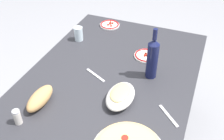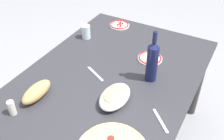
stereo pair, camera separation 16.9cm
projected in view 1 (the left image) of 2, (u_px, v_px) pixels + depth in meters
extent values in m
cube|color=#2D2D33|center=(112.00, 76.00, 1.72)|extent=(1.43, 1.03, 0.03)
cylinder|color=#33302D|center=(190.00, 76.00, 2.29)|extent=(0.07, 0.07, 0.69)
cylinder|color=#33302D|center=(93.00, 54.00, 2.56)|extent=(0.07, 0.07, 0.69)
cylinder|color=maroon|center=(125.00, 138.00, 1.27)|extent=(0.03, 0.03, 0.00)
ellipsoid|color=white|center=(120.00, 96.00, 1.50)|extent=(0.24, 0.15, 0.07)
ellipsoid|color=#AD2819|center=(120.00, 94.00, 1.49)|extent=(0.20, 0.12, 0.03)
ellipsoid|color=#EACC75|center=(121.00, 92.00, 1.48)|extent=(0.17, 0.10, 0.02)
cylinder|color=#141942|center=(152.00, 61.00, 1.62)|extent=(0.07, 0.07, 0.24)
cone|color=#141942|center=(154.00, 42.00, 1.54)|extent=(0.07, 0.07, 0.03)
cylinder|color=#141942|center=(155.00, 34.00, 1.51)|extent=(0.03, 0.03, 0.07)
cylinder|color=silver|center=(79.00, 34.00, 2.01)|extent=(0.07, 0.07, 0.10)
cylinder|color=white|center=(146.00, 56.00, 1.86)|extent=(0.17, 0.17, 0.01)
torus|color=red|center=(146.00, 55.00, 1.86)|extent=(0.16, 0.16, 0.01)
cube|color=#AD2819|center=(146.00, 54.00, 1.87)|extent=(0.01, 0.01, 0.01)
cube|color=#AD2819|center=(147.00, 55.00, 1.85)|extent=(0.01, 0.01, 0.01)
cube|color=#AD2819|center=(145.00, 54.00, 1.86)|extent=(0.01, 0.01, 0.01)
cube|color=#AD2819|center=(146.00, 54.00, 1.86)|extent=(0.01, 0.01, 0.01)
cube|color=#AD2819|center=(145.00, 55.00, 1.85)|extent=(0.01, 0.01, 0.01)
cylinder|color=white|center=(110.00, 25.00, 2.22)|extent=(0.16, 0.16, 0.01)
torus|color=red|center=(110.00, 24.00, 2.21)|extent=(0.15, 0.15, 0.01)
cube|color=#AD2819|center=(111.00, 24.00, 2.22)|extent=(0.01, 0.01, 0.01)
cube|color=#AD2819|center=(113.00, 23.00, 2.22)|extent=(0.01, 0.01, 0.01)
cube|color=#AD2819|center=(111.00, 26.00, 2.19)|extent=(0.01, 0.01, 0.01)
cube|color=#AD2819|center=(110.00, 23.00, 2.22)|extent=(0.01, 0.01, 0.01)
cube|color=#AD2819|center=(108.00, 25.00, 2.20)|extent=(0.01, 0.01, 0.01)
cube|color=#AD2819|center=(110.00, 22.00, 2.23)|extent=(0.01, 0.01, 0.01)
ellipsoid|color=tan|center=(40.00, 98.00, 1.48)|extent=(0.22, 0.09, 0.08)
cylinder|color=silver|center=(18.00, 118.00, 1.37)|extent=(0.04, 0.04, 0.07)
cylinder|color=#B7B7BC|center=(16.00, 112.00, 1.34)|extent=(0.04, 0.04, 0.01)
cube|color=#B7B7BC|center=(168.00, 116.00, 1.42)|extent=(0.13, 0.13, 0.00)
cube|color=#B7B7BC|center=(95.00, 75.00, 1.70)|extent=(0.09, 0.16, 0.00)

